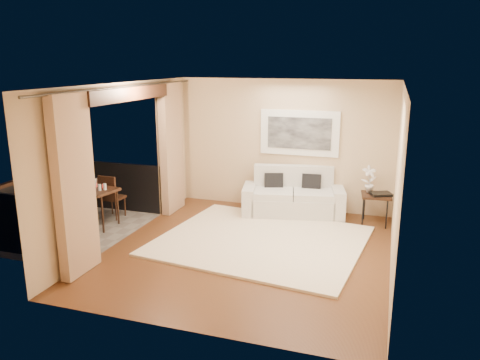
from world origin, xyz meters
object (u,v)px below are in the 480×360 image
at_px(orchid, 369,179).
at_px(balcony_chair_near, 37,211).
at_px(sofa, 293,198).
at_px(bistro_table, 98,194).
at_px(balcony_chair_far, 110,194).
at_px(side_table, 376,197).
at_px(ice_bucket, 93,183).

distance_m(orchid, balcony_chair_near, 6.07).
distance_m(sofa, bistro_table, 3.82).
height_order(bistro_table, balcony_chair_far, balcony_chair_far).
relative_size(sofa, bistro_table, 2.93).
distance_m(side_table, ice_bucket, 5.35).
relative_size(sofa, balcony_chair_far, 2.42).
height_order(balcony_chair_far, balcony_chair_near, balcony_chair_near).
distance_m(side_table, balcony_chair_far, 5.15).
xyz_separation_m(bistro_table, ice_bucket, (-0.12, 0.05, 0.18)).
height_order(sofa, ice_bucket, sofa).
xyz_separation_m(side_table, bistro_table, (-4.94, -1.78, 0.12)).
relative_size(balcony_chair_far, ice_bucket, 4.43).
distance_m(sofa, ice_bucket, 3.92).
relative_size(bistro_table, balcony_chair_far, 0.82).
bearing_deg(balcony_chair_near, sofa, 20.39).
xyz_separation_m(sofa, balcony_chair_near, (-3.93, -2.77, 0.19)).
relative_size(sofa, orchid, 4.08).
bearing_deg(sofa, side_table, -15.20).
height_order(bistro_table, balcony_chair_near, balcony_chair_near).
bearing_deg(orchid, ice_bucket, -159.59).
bearing_deg(side_table, balcony_chair_near, -154.24).
distance_m(sofa, side_table, 1.63).
bearing_deg(balcony_chair_far, bistro_table, 98.11).
xyz_separation_m(orchid, balcony_chair_far, (-4.83, -1.40, -0.34)).
bearing_deg(ice_bucket, orchid, 20.41).
xyz_separation_m(balcony_chair_far, ice_bucket, (-0.07, -0.42, 0.32)).
relative_size(sofa, side_table, 3.60).
relative_size(sofa, balcony_chair_near, 2.33).
distance_m(side_table, orchid, 0.37).
bearing_deg(orchid, sofa, -179.61).
distance_m(bistro_table, ice_bucket, 0.23).
bearing_deg(ice_bucket, balcony_chair_near, -117.08).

